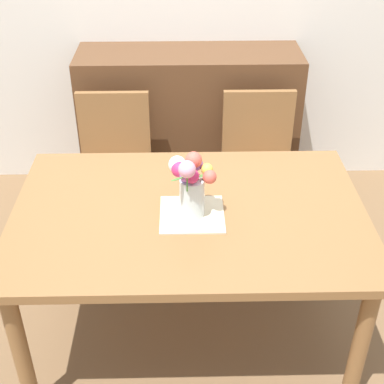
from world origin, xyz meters
name	(u,v)px	position (x,y,z in m)	size (l,w,h in m)	color
ground_plane	(190,330)	(0.00, 0.00, 0.00)	(12.00, 12.00, 0.00)	brown
dining_table	(189,226)	(0.00, 0.00, 0.67)	(1.55, 1.04, 0.75)	olive
chair_left	(115,159)	(-0.43, 0.86, 0.52)	(0.42, 0.42, 0.90)	olive
chair_right	(258,158)	(0.43, 0.86, 0.52)	(0.42, 0.42, 0.90)	olive
dresser	(189,126)	(0.02, 1.33, 0.50)	(1.40, 0.47, 1.00)	brown
placemat	(192,214)	(0.01, -0.04, 0.76)	(0.28, 0.28, 0.01)	beige
flower_vase	(191,181)	(0.01, -0.03, 0.92)	(0.20, 0.22, 0.30)	silver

